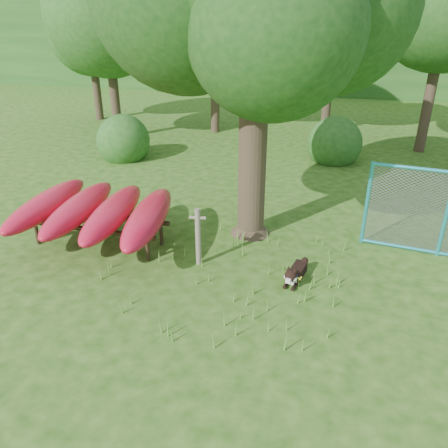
# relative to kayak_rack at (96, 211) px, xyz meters

# --- Properties ---
(ground) EXTENTS (80.00, 80.00, 0.00)m
(ground) POSITION_rel_kayak_rack_xyz_m (2.67, -1.58, -0.79)
(ground) COLOR #22490E
(ground) RESTS_ON ground
(wooden_post) EXTENTS (0.33, 0.13, 1.19)m
(wooden_post) POSITION_rel_kayak_rack_xyz_m (2.32, -0.24, -0.16)
(wooden_post) COLOR #6A614F
(wooden_post) RESTS_ON ground
(kayak_rack) EXTENTS (3.37, 3.08, 1.03)m
(kayak_rack) POSITION_rel_kayak_rack_xyz_m (0.00, 0.00, 0.00)
(kayak_rack) COLOR black
(kayak_rack) RESTS_ON ground
(husky_dog) EXTENTS (0.38, 0.95, 0.43)m
(husky_dog) POSITION_rel_kayak_rack_xyz_m (4.23, -0.39, -0.64)
(husky_dog) COLOR black
(husky_dog) RESTS_ON ground
(fence_section) EXTENTS (3.10, 0.50, 3.04)m
(fence_section) POSITION_rel_kayak_rack_xyz_m (6.98, 1.32, 0.12)
(fence_section) COLOR #28A5BD
(fence_section) RESTS_ON ground
(wildflower_clump) EXTENTS (0.10, 0.09, 0.22)m
(wildflower_clump) POSITION_rel_kayak_rack_xyz_m (4.33, -0.60, -0.61)
(wildflower_clump) COLOR #599530
(wildflower_clump) RESTS_ON ground
(bg_tree_a) EXTENTS (4.40, 4.40, 6.70)m
(bg_tree_a) POSITION_rel_kayak_rack_xyz_m (-3.83, 8.42, 3.69)
(bg_tree_a) COLOR #35281D
(bg_tree_a) RESTS_ON ground
(bg_tree_c) EXTENTS (4.00, 4.00, 6.12)m
(bg_tree_c) POSITION_rel_kayak_rack_xyz_m (4.17, 11.42, 3.32)
(bg_tree_c) COLOR #35281D
(bg_tree_c) RESTS_ON ground
(bg_tree_f) EXTENTS (3.60, 3.60, 5.55)m
(bg_tree_f) POSITION_rel_kayak_rack_xyz_m (-6.33, 11.42, 2.94)
(bg_tree_f) COLOR #35281D
(bg_tree_f) RESTS_ON ground
(shrub_left) EXTENTS (1.80, 1.80, 1.80)m
(shrub_left) POSITION_rel_kayak_rack_xyz_m (-2.33, 5.92, -0.79)
(shrub_left) COLOR #20521A
(shrub_left) RESTS_ON ground
(shrub_mid) EXTENTS (1.80, 1.80, 1.80)m
(shrub_mid) POSITION_rel_kayak_rack_xyz_m (4.67, 7.42, -0.79)
(shrub_mid) COLOR #20521A
(shrub_mid) RESTS_ON ground
(wooded_hillside) EXTENTS (80.00, 12.00, 6.00)m
(wooded_hillside) POSITION_rel_kayak_rack_xyz_m (2.67, 26.42, 2.21)
(wooded_hillside) COLOR #20521A
(wooded_hillside) RESTS_ON ground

